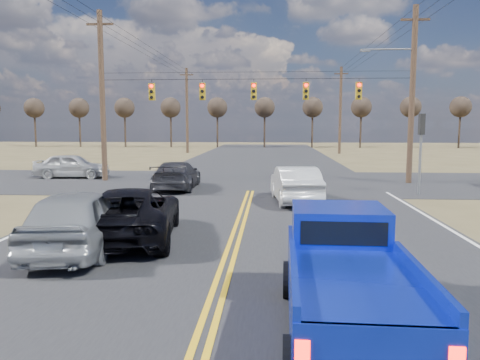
# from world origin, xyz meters

# --- Properties ---
(ground) EXTENTS (160.00, 160.00, 0.00)m
(ground) POSITION_xyz_m (0.00, 0.00, 0.00)
(ground) COLOR brown
(ground) RESTS_ON ground
(road_main) EXTENTS (14.00, 120.00, 0.02)m
(road_main) POSITION_xyz_m (0.00, 10.00, 0.00)
(road_main) COLOR #28282B
(road_main) RESTS_ON ground
(road_cross) EXTENTS (120.00, 12.00, 0.02)m
(road_cross) POSITION_xyz_m (0.00, 18.00, 0.00)
(road_cross) COLOR #28282B
(road_cross) RESTS_ON ground
(signal_gantry) EXTENTS (19.60, 4.83, 10.00)m
(signal_gantry) POSITION_xyz_m (0.50, 17.79, 5.06)
(signal_gantry) COLOR #473323
(signal_gantry) RESTS_ON ground
(utility_poles) EXTENTS (19.60, 58.32, 10.00)m
(utility_poles) POSITION_xyz_m (0.00, 17.00, 5.23)
(utility_poles) COLOR #473323
(utility_poles) RESTS_ON ground
(treeline) EXTENTS (87.00, 117.80, 7.40)m
(treeline) POSITION_xyz_m (0.00, 26.96, 5.70)
(treeline) COLOR #33261C
(treeline) RESTS_ON ground
(pickup_truck) EXTENTS (2.12, 5.07, 1.89)m
(pickup_truck) POSITION_xyz_m (2.26, -2.08, 0.92)
(pickup_truck) COLOR black
(pickup_truck) RESTS_ON ground
(silver_suv) EXTENTS (2.78, 5.32, 1.73)m
(silver_suv) POSITION_xyz_m (-4.12, 2.43, 0.86)
(silver_suv) COLOR #919598
(silver_suv) RESTS_ON ground
(black_suv) EXTENTS (3.29, 5.86, 1.55)m
(black_suv) POSITION_xyz_m (-3.07, 3.83, 0.77)
(black_suv) COLOR black
(black_suv) RESTS_ON ground
(white_car_queue) EXTENTS (2.18, 4.99, 1.59)m
(white_car_queue) POSITION_xyz_m (2.09, 10.80, 0.80)
(white_car_queue) COLOR #B9B9B9
(white_car_queue) RESTS_ON ground
(dgrey_car_queue) EXTENTS (2.22, 5.13, 1.47)m
(dgrey_car_queue) POSITION_xyz_m (-3.91, 14.65, 0.73)
(dgrey_car_queue) COLOR #2F2E33
(dgrey_car_queue) RESTS_ON ground
(cross_car_west) EXTENTS (2.11, 4.70, 1.57)m
(cross_car_west) POSITION_xyz_m (-11.57, 19.25, 0.78)
(cross_car_west) COLOR #B8B8B8
(cross_car_west) RESTS_ON ground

